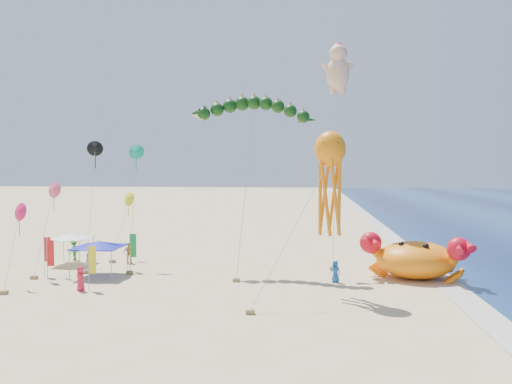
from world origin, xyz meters
TOP-DOWN VIEW (x-y plane):
  - ground at (0.00, 0.00)m, footprint 320.00×320.00m
  - foam_strip at (12.00, 0.00)m, footprint 320.00×320.00m
  - crab_inflatable at (10.11, 2.26)m, footprint 7.94×6.67m
  - dragon_kite at (-2.65, 4.48)m, footprint 10.09×6.04m
  - cherub_kite at (4.50, 7.79)m, footprint 1.98×4.05m
  - octopus_kite at (3.36, -3.20)m, footprint 5.96×5.90m
  - canopy_blue at (-14.10, 0.83)m, footprint 3.84×3.84m
  - canopy_white at (-18.43, 5.04)m, footprint 3.36×3.36m
  - feather_flags at (-14.89, -0.58)m, footprint 6.44×6.30m
  - beachgoers at (-13.16, 3.08)m, footprint 23.91×11.69m
  - small_kites at (-15.79, 2.99)m, footprint 7.23×14.43m

SIDE VIEW (x-z plane):
  - ground at x=0.00m, z-range 0.00..0.00m
  - foam_strip at x=12.00m, z-range 0.01..0.01m
  - beachgoers at x=-13.16m, z-range -0.06..1.80m
  - crab_inflatable at x=10.11m, z-range -0.21..3.27m
  - feather_flags at x=-14.89m, z-range 0.41..3.61m
  - canopy_white at x=-18.43m, z-range 1.09..3.79m
  - canopy_blue at x=-14.10m, z-range 1.09..3.80m
  - small_kites at x=-15.79m, z-range 1.33..11.97m
  - octopus_kite at x=3.36m, z-range 2.52..13.29m
  - dragon_kite at x=-2.65m, z-range 5.84..19.74m
  - cherub_kite at x=4.50m, z-range 7.41..26.44m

